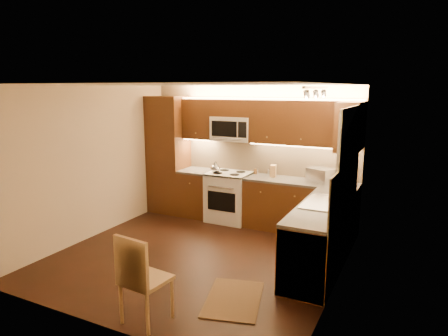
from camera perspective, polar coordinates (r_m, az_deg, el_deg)
The scene contains 37 objects.
floor at distance 6.11m, azimuth -3.65°, elevation -12.39°, with size 4.00×4.00×0.01m, color black.
ceiling at distance 5.59m, azimuth -3.98°, elevation 11.79°, with size 4.00×4.00×0.01m, color beige.
wall_back at distance 7.48m, azimuth 3.92°, elevation 2.06°, with size 4.00×0.01×2.50m, color beige.
wall_front at distance 4.17m, azimuth -17.83°, elevation -6.02°, with size 4.00×0.01×2.50m, color beige.
wall_left at distance 6.93m, azimuth -18.26°, elevation 0.76°, with size 0.01×4.00×2.50m, color beige.
wall_right at distance 5.04m, azimuth 16.29°, elevation -2.96°, with size 0.01×4.00×2.50m, color beige.
pantry at distance 8.02m, azimuth -7.89°, elevation 1.88°, with size 0.70×0.60×2.30m, color #411F0D.
base_cab_back_left at distance 7.82m, azimuth -3.73°, elevation -3.67°, with size 0.62×0.60×0.86m, color #411F0D.
counter_back_left at distance 7.72m, azimuth -3.78°, elevation -0.44°, with size 0.62×0.60×0.04m, color #383533.
base_cab_back_right at distance 7.06m, azimuth 10.74°, elevation -5.52°, with size 1.92×0.60×0.86m, color #411F0D.
counter_back_right at distance 6.94m, azimuth 10.87°, elevation -1.96°, with size 1.92×0.60×0.04m, color #383533.
base_cab_right at distance 5.71m, azimuth 13.56°, elevation -9.74°, with size 0.60×2.00×0.86m, color #411F0D.
counter_right at distance 5.57m, azimuth 13.78°, elevation -5.41°, with size 0.60×2.00×0.04m, color #383533.
dishwasher at distance 5.08m, azimuth 11.73°, elevation -12.39°, with size 0.58×0.60×0.84m, color silver.
backsplash_back at distance 7.36m, azimuth 6.41°, elevation 1.46°, with size 3.30×0.02×0.60m, color tan.
backsplash_right at distance 5.44m, azimuth 16.92°, elevation -2.50°, with size 0.02×2.00×0.60m, color tan.
upper_cab_back_left at distance 7.69m, azimuth -3.40°, elevation 7.01°, with size 0.62×0.35×0.75m, color #411F0D.
upper_cab_back_right at distance 6.91m, azimuth 11.47°, elevation 6.32°, with size 1.92×0.35×0.75m, color #411F0D.
upper_cab_bridge at distance 7.35m, azimuth 1.30°, elevation 8.55°, with size 0.76×0.35×0.31m, color #411F0D.
upper_cab_right_corner at distance 6.33m, azimuth 17.35°, elevation 5.58°, with size 0.35×0.50×0.75m, color #411F0D.
stove at distance 7.48m, azimuth 0.75°, elevation -4.11°, with size 0.76×0.65×0.92m, color silver, non-canonical shape.
microwave at distance 7.37m, azimuth 1.24°, elevation 5.63°, with size 0.76×0.38×0.44m, color silver, non-canonical shape.
window_frame at distance 5.50m, azimuth 17.37°, elevation 1.89°, with size 0.03×1.44×1.24m, color silver.
window_blinds at distance 5.51m, azimuth 17.17°, elevation 1.91°, with size 0.02×1.36×1.16m, color silver.
sink at distance 5.69m, azimuth 14.16°, elevation -4.09°, with size 0.52×0.86×0.15m, color silver, non-canonical shape.
faucet at distance 5.63m, azimuth 15.99°, elevation -3.54°, with size 0.20×0.04×0.30m, color silver, non-canonical shape.
track_light_bar at distance 5.38m, azimuth 13.00°, elevation 11.12°, with size 0.04×1.20×0.03m, color silver.
kettle at distance 7.33m, azimuth -1.24°, elevation 0.12°, with size 0.18×0.18×0.21m, color silver, non-canonical shape.
toaster_oven at distance 6.88m, azimuth 13.61°, elevation -1.01°, with size 0.40×0.30×0.24m, color silver.
knife_block at distance 7.16m, azimuth 7.03°, elevation -0.41°, with size 0.10×0.15×0.21m, color #A4834A.
spice_jar_a at distance 7.38m, azimuth 4.78°, elevation -0.46°, with size 0.05×0.05×0.10m, color silver.
spice_jar_b at distance 7.35m, azimuth 4.45°, elevation -0.49°, with size 0.05×0.05×0.10m, color brown.
spice_jar_c at distance 7.35m, azimuth 6.38°, elevation -0.52°, with size 0.04×0.04×0.10m, color silver.
spice_jar_d at distance 7.26m, azimuth 6.71°, elevation -0.74°, with size 0.04×0.04×0.09m, color olive.
soap_bottle at distance 6.08m, azimuth 16.81°, elevation -2.91°, with size 0.10×0.10×0.22m, color silver.
rug at distance 4.97m, azimuth 1.39°, elevation -18.15°, with size 0.62×0.94×0.01m, color black.
dining_chair at distance 4.44m, azimuth -11.06°, elevation -15.05°, with size 0.44×0.44×1.00m, color #A4834A, non-canonical shape.
Camera 1 is at (2.82, -4.82, 2.46)m, focal length 32.07 mm.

